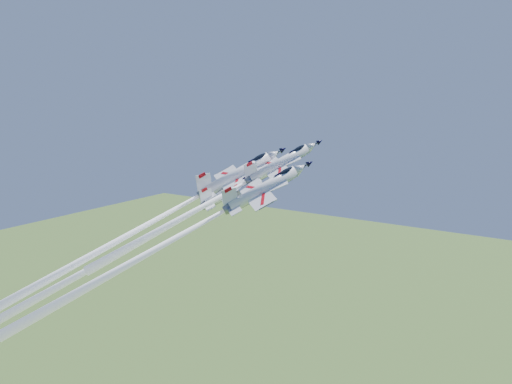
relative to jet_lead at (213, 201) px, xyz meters
The scene contains 4 objects.
jet_lead is the anchor object (origin of this frame).
jet_left 18.86m from the jet_lead, 149.40° to the right, with size 35.27×43.90×49.84m.
jet_right 11.69m from the jet_lead, 97.61° to the right, with size 28.71×35.20×37.64m.
jet_slot 14.92m from the jet_lead, 143.11° to the right, with size 27.90×34.62×38.82m.
Camera 1 is at (55.27, -83.67, 97.22)m, focal length 40.00 mm.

